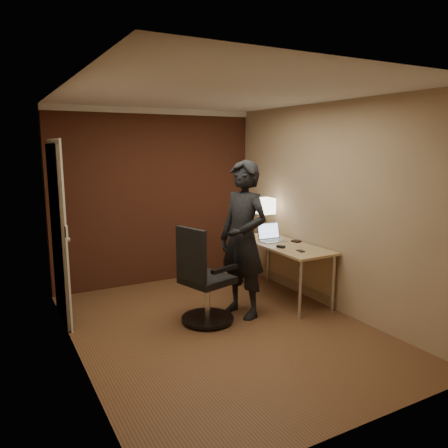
{
  "coord_description": "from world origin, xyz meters",
  "views": [
    {
      "loc": [
        -2.15,
        -4.01,
        1.99
      ],
      "look_at": [
        0.35,
        0.55,
        1.05
      ],
      "focal_mm": 35.0,
      "sensor_mm": 36.0,
      "label": 1
    }
  ],
  "objects": [
    {
      "name": "room",
      "position": [
        -0.27,
        1.54,
        1.37
      ],
      "size": [
        4.0,
        4.0,
        4.0
      ],
      "color": "brown",
      "rests_on": "ground"
    },
    {
      "name": "desk",
      "position": [
        1.25,
        0.47,
        0.6
      ],
      "size": [
        0.6,
        1.5,
        0.73
      ],
      "color": "tan",
      "rests_on": "ground"
    },
    {
      "name": "desk_lamp",
      "position": [
        1.26,
        1.02,
        1.15
      ],
      "size": [
        0.22,
        0.22,
        0.54
      ],
      "color": "silver",
      "rests_on": "desk"
    },
    {
      "name": "laptop",
      "position": [
        1.15,
        0.71,
        0.79
      ],
      "size": [
        0.34,
        0.27,
        0.23
      ],
      "color": "silver",
      "rests_on": "desk"
    },
    {
      "name": "mouse",
      "position": [
        1.02,
        0.3,
        0.75
      ],
      "size": [
        0.08,
        0.11,
        0.03
      ],
      "primitive_type": "cube",
      "rotation": [
        0.0,
        0.0,
        0.24
      ],
      "color": "black",
      "rests_on": "desk"
    },
    {
      "name": "phone",
      "position": [
        1.12,
        0.03,
        0.73
      ],
      "size": [
        0.08,
        0.12,
        0.01
      ],
      "primitive_type": "cube",
      "rotation": [
        0.0,
        0.0,
        -0.17
      ],
      "color": "black",
      "rests_on": "desk"
    },
    {
      "name": "wallet",
      "position": [
        1.4,
        0.47,
        0.74
      ],
      "size": [
        0.11,
        0.13,
        0.02
      ],
      "primitive_type": "cube",
      "rotation": [
        0.0,
        0.0,
        0.22
      ],
      "color": "black",
      "rests_on": "desk"
    },
    {
      "name": "office_chair",
      "position": [
        -0.12,
        0.2,
        0.48
      ],
      "size": [
        0.61,
        0.68,
        1.1
      ],
      "color": "black",
      "rests_on": "ground"
    },
    {
      "name": "person",
      "position": [
        0.42,
        0.21,
        0.91
      ],
      "size": [
        0.6,
        0.76,
        1.83
      ],
      "primitive_type": "imported",
      "rotation": [
        0.0,
        0.0,
        -1.29
      ],
      "color": "black",
      "rests_on": "ground"
    }
  ]
}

